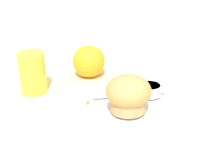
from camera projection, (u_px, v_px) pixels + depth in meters
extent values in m
plane|color=beige|center=(134.00, 110.00, 0.66)|extent=(3.00, 3.00, 0.00)
cylinder|color=white|center=(135.00, 109.00, 0.65)|extent=(0.20, 0.20, 0.01)
torus|color=white|center=(135.00, 105.00, 0.65)|extent=(0.20, 0.20, 0.01)
cylinder|color=tan|center=(128.00, 102.00, 0.61)|extent=(0.07, 0.07, 0.03)
ellipsoid|color=#A87F47|center=(128.00, 91.00, 0.60)|extent=(0.09, 0.09, 0.06)
cylinder|color=silver|center=(150.00, 90.00, 0.68)|extent=(0.05, 0.05, 0.02)
cylinder|color=silver|center=(150.00, 86.00, 0.68)|extent=(0.05, 0.05, 0.00)
sphere|color=#4C194C|center=(126.00, 94.00, 0.67)|extent=(0.01, 0.01, 0.01)
sphere|color=#4C194C|center=(130.00, 92.00, 0.68)|extent=(0.01, 0.01, 0.01)
cube|color=silver|center=(126.00, 94.00, 0.68)|extent=(0.17, 0.09, 0.00)
sphere|color=orange|center=(89.00, 61.00, 0.80)|extent=(0.08, 0.08, 0.08)
cylinder|color=gold|center=(32.00, 73.00, 0.72)|extent=(0.06, 0.06, 0.10)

